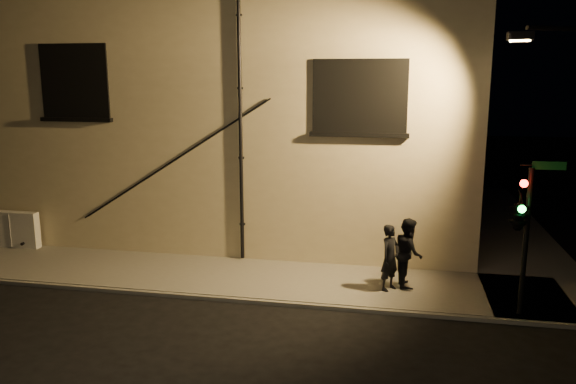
% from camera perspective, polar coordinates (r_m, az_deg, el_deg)
% --- Properties ---
extents(ground, '(90.00, 90.00, 0.00)m').
position_cam_1_polar(ground, '(14.10, -0.73, -11.36)').
color(ground, black).
extents(sidewalk, '(21.00, 16.00, 0.12)m').
position_cam_1_polar(sidewalk, '(18.00, 6.03, -6.11)').
color(sidewalk, '#67655D').
rests_on(sidewalk, ground).
extents(building, '(16.20, 12.23, 8.80)m').
position_cam_1_polar(building, '(22.47, -3.52, 8.70)').
color(building, '#CABA91').
rests_on(building, ground).
extents(utility_cabinet, '(1.77, 0.30, 1.17)m').
position_cam_1_polar(utility_cabinet, '(20.17, -26.15, -3.42)').
color(utility_cabinet, silver).
rests_on(utility_cabinet, sidewalk).
extents(pedestrian_a, '(0.69, 0.75, 1.72)m').
position_cam_1_polar(pedestrian_a, '(14.66, 10.33, -6.57)').
color(pedestrian_a, black).
rests_on(pedestrian_a, sidewalk).
extents(pedestrian_b, '(0.79, 0.96, 1.82)m').
position_cam_1_polar(pedestrian_b, '(15.00, 12.13, -6.02)').
color(pedestrian_b, black).
rests_on(pedestrian_b, sidewalk).
extents(traffic_signal, '(1.27, 2.10, 3.57)m').
position_cam_1_polar(traffic_signal, '(13.50, 22.46, -2.02)').
color(traffic_signal, black).
rests_on(traffic_signal, sidewalk).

